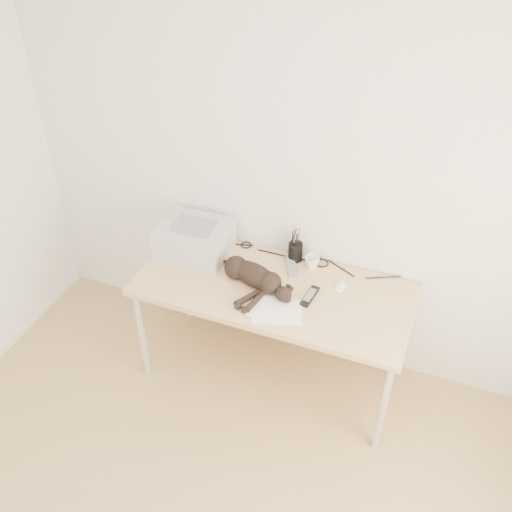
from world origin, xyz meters
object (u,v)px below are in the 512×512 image
at_px(printer, 195,239).
at_px(pen_cup, 295,251).
at_px(mug, 312,263).
at_px(mouse, 340,285).
at_px(desk, 278,295).
at_px(cat, 251,275).

distance_m(printer, pen_cup, 0.62).
height_order(printer, mug, printer).
height_order(printer, mouse, printer).
bearing_deg(pen_cup, mouse, -25.63).
distance_m(pen_cup, mouse, 0.36).
height_order(desk, printer, printer).
bearing_deg(mug, printer, -171.58).
distance_m(desk, mouse, 0.39).
bearing_deg(cat, pen_cup, 79.77).
xyz_separation_m(mug, mouse, (0.20, -0.11, -0.03)).
relative_size(cat, mug, 6.68).
bearing_deg(desk, mouse, 7.53).
relative_size(mug, mouse, 0.87).
bearing_deg(pen_cup, mug, -19.80).
xyz_separation_m(desk, mouse, (0.36, 0.05, 0.15)).
bearing_deg(mouse, pen_cup, 157.10).
bearing_deg(mug, pen_cup, 160.20).
height_order(cat, pen_cup, pen_cup).
bearing_deg(cat, mouse, 34.97).
bearing_deg(printer, cat, -19.98).
relative_size(desk, pen_cup, 7.17).
height_order(pen_cup, mouse, pen_cup).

